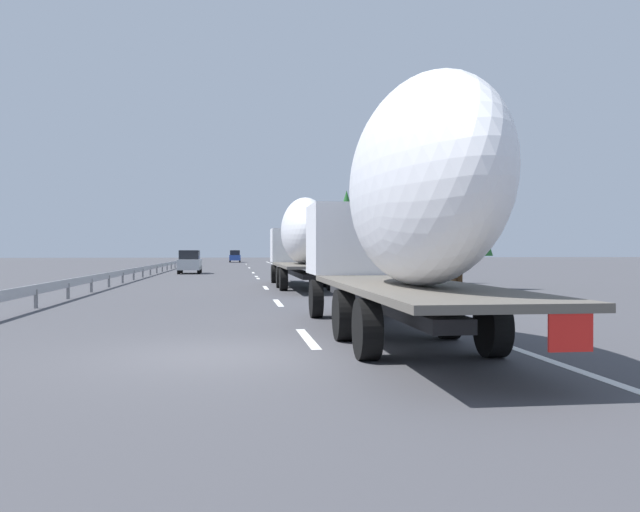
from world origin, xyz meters
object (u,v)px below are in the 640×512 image
object	(u,v)px
car_silver_hatch	(190,262)
road_sign	(308,246)
truck_lead	(302,238)
car_blue_sedan	(235,256)
truck_trailing	(403,206)

from	to	relation	value
car_silver_hatch	road_sign	size ratio (longest dim) A/B	1.26
truck_lead	car_blue_sedan	xyz separation A→B (m)	(73.47, 3.34, -1.50)
truck_lead	car_blue_sedan	bearing A→B (deg)	2.60
truck_lead	truck_trailing	xyz separation A→B (m)	(-20.04, 0.00, 0.26)
truck_lead	truck_trailing	distance (m)	20.04
car_silver_hatch	road_sign	xyz separation A→B (m)	(4.35, -10.03, 1.31)
car_silver_hatch	car_blue_sedan	bearing A→B (deg)	-3.92
truck_trailing	car_silver_hatch	distance (m)	41.84
truck_lead	car_blue_sedan	size ratio (longest dim) A/B	2.95
truck_trailing	car_silver_hatch	size ratio (longest dim) A/B	3.17
car_blue_sedan	car_silver_hatch	distance (m)	52.41
truck_lead	road_sign	distance (m)	25.72
truck_lead	road_sign	world-z (taller)	truck_lead
truck_trailing	car_blue_sedan	bearing A→B (deg)	2.05
road_sign	car_blue_sedan	bearing A→B (deg)	7.65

